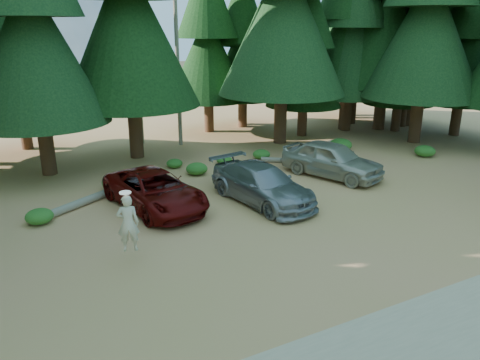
{
  "coord_description": "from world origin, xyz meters",
  "views": [
    {
      "loc": [
        -9.07,
        -12.43,
        7.17
      ],
      "look_at": [
        -0.88,
        3.27,
        1.25
      ],
      "focal_mm": 35.0,
      "sensor_mm": 36.0,
      "label": 1
    }
  ],
  "objects": [
    {
      "name": "silver_minivan_center",
      "position": [
        0.33,
        3.58,
        0.78
      ],
      "size": [
        3.0,
        5.68,
        1.57
      ],
      "primitive_type": "imported",
      "rotation": [
        0.0,
        0.0,
        0.15
      ],
      "color": "gray",
      "rests_on": "ground"
    },
    {
      "name": "log_mid",
      "position": [
        4.69,
        7.82,
        0.14
      ],
      "size": [
        2.87,
        2.28,
        0.28
      ],
      "primitive_type": "cylinder",
      "rotation": [
        0.0,
        1.57,
        -0.65
      ],
      "color": "gray",
      "rests_on": "ground"
    },
    {
      "name": "shrub_far_left",
      "position": [
        -4.77,
        8.03,
        0.35
      ],
      "size": [
        1.26,
        1.26,
        0.69
      ],
      "primitive_type": "ellipsoid",
      "color": "#286D20",
      "rests_on": "ground"
    },
    {
      "name": "log_right",
      "position": [
        7.37,
        9.44,
        0.16
      ],
      "size": [
        4.82,
        2.0,
        0.32
      ],
      "primitive_type": "cylinder",
      "rotation": [
        0.0,
        1.57,
        0.35
      ],
      "color": "gray",
      "rests_on": "ground"
    },
    {
      "name": "red_pickup",
      "position": [
        -3.88,
        5.02,
        0.76
      ],
      "size": [
        3.47,
        5.81,
        1.51
      ],
      "primitive_type": "imported",
      "rotation": [
        0.0,
        0.0,
        0.18
      ],
      "color": "#590907",
      "rests_on": "ground"
    },
    {
      "name": "shrub_left",
      "position": [
        -1.25,
        10.0,
        0.23
      ],
      "size": [
        0.84,
        0.84,
        0.46
      ],
      "primitive_type": "ellipsoid",
      "color": "#286D20",
      "rests_on": "ground"
    },
    {
      "name": "shrub_right",
      "position": [
        1.35,
        9.38,
        0.23
      ],
      "size": [
        0.84,
        0.84,
        0.46
      ],
      "primitive_type": "ellipsoid",
      "color": "#286D20",
      "rests_on": "ground"
    },
    {
      "name": "forest_belt_north",
      "position": [
        0.0,
        15.0,
        0.0
      ],
      "size": [
        36.0,
        7.0,
        22.0
      ],
      "primitive_type": null,
      "color": "black",
      "rests_on": "ground"
    },
    {
      "name": "snag_front",
      "position": [
        0.8,
        14.5,
        6.0
      ],
      "size": [
        0.24,
        0.24,
        12.0
      ],
      "primitive_type": "cylinder",
      "color": "gray",
      "rests_on": "ground"
    },
    {
      "name": "shrub_far_right",
      "position": [
        8.7,
        8.71,
        0.37
      ],
      "size": [
        1.33,
        1.33,
        0.73
      ],
      "primitive_type": "ellipsoid",
      "color": "#286D20",
      "rests_on": "ground"
    },
    {
      "name": "shrub_edge_west",
      "position": [
        -8.26,
        5.5,
        0.28
      ],
      "size": [
        1.03,
        1.03,
        0.57
      ],
      "primitive_type": "ellipsoid",
      "color": "#286D20",
      "rests_on": "ground"
    },
    {
      "name": "silver_minivan_right",
      "position": [
        5.12,
        5.04,
        0.87
      ],
      "size": [
        3.72,
        5.51,
        1.74
      ],
      "primitive_type": "imported",
      "rotation": [
        0.0,
        0.0,
        0.36
      ],
      "color": "#B8B4A3",
      "rests_on": "ground"
    },
    {
      "name": "shrub_center_right",
      "position": [
        3.64,
        9.34,
        0.27
      ],
      "size": [
        0.97,
        0.97,
        0.53
      ],
      "primitive_type": "ellipsoid",
      "color": "#286D20",
      "rests_on": "ground"
    },
    {
      "name": "shrub_center_left",
      "position": [
        -0.66,
        8.38,
        0.3
      ],
      "size": [
        1.08,
        1.08,
        0.59
      ],
      "primitive_type": "ellipsoid",
      "color": "#286D20",
      "rests_on": "ground"
    },
    {
      "name": "gravel_strip",
      "position": [
        0.0,
        -6.5,
        0.01
      ],
      "size": [
        26.0,
        3.5,
        0.01
      ],
      "primitive_type": "cube",
      "color": "tan",
      "rests_on": "ground"
    },
    {
      "name": "log_left",
      "position": [
        -5.84,
        7.0,
        0.17
      ],
      "size": [
        4.21,
        2.68,
        0.34
      ],
      "primitive_type": "cylinder",
      "rotation": [
        0.0,
        1.57,
        0.53
      ],
      "color": "gray",
      "rests_on": "ground"
    },
    {
      "name": "shrub_edge_east",
      "position": [
        12.15,
        5.5,
        0.32
      ],
      "size": [
        1.15,
        1.15,
        0.63
      ],
      "primitive_type": "ellipsoid",
      "color": "#286D20",
      "rests_on": "ground"
    },
    {
      "name": "frisbee_player",
      "position": [
        -6.0,
        0.95,
        1.33
      ],
      "size": [
        0.77,
        0.62,
        1.93
      ],
      "rotation": [
        0.0,
        0.0,
        2.86
      ],
      "color": "beige",
      "rests_on": "ground"
    },
    {
      "name": "snag_back",
      "position": [
        -1.2,
        16.0,
        5.0
      ],
      "size": [
        0.2,
        0.2,
        10.0
      ],
      "primitive_type": "cylinder",
      "color": "gray",
      "rests_on": "ground"
    },
    {
      "name": "ground",
      "position": [
        0.0,
        0.0,
        0.0
      ],
      "size": [
        160.0,
        160.0,
        0.0
      ],
      "primitive_type": "plane",
      "color": "tan",
      "rests_on": "ground"
    }
  ]
}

